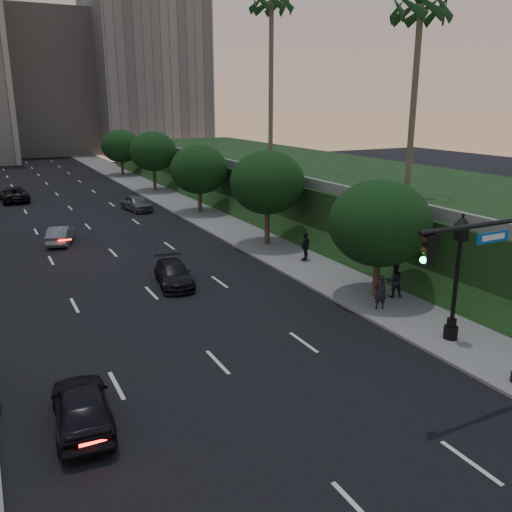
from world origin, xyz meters
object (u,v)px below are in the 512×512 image
sedan_near_left (82,406)px  pedestrian_c (306,246)px  sedan_far_right (136,203)px  pedestrian_b (394,280)px  traffic_signal_mast (510,296)px  sedan_mid_left (61,235)px  pedestrian_a (380,292)px  sedan_near_right (174,274)px  street_lamp (456,284)px  sedan_far_left (14,194)px

sedan_near_left → pedestrian_c: (16.00, 12.24, 0.33)m
sedan_far_right → pedestrian_b: 29.98m
pedestrian_c → sedan_near_left: bearing=4.9°
traffic_signal_mast → sedan_mid_left: traffic_signal_mast is taller
sedan_near_left → pedestrian_a: pedestrian_a is taller
sedan_near_right → sedan_mid_left: bearing=118.3°
pedestrian_a → pedestrian_b: pedestrian_b is taller
sedan_far_right → pedestrian_a: (3.79, -30.48, 0.28)m
sedan_near_right → pedestrian_b: bearing=-29.1°
sedan_far_right → street_lamp: bearing=-91.4°
sedan_near_left → pedestrian_c: size_ratio=2.37×
sedan_far_right → pedestrian_c: 22.24m
street_lamp → sedan_mid_left: bearing=116.4°
sedan_near_left → sedan_mid_left: size_ratio=1.08×
street_lamp → sedan_near_right: street_lamp is taller
sedan_far_left → sedan_near_left: bearing=86.5°
sedan_far_left → pedestrian_c: bearing=112.8°
pedestrian_b → pedestrian_c: (-0.50, 7.80, 0.03)m
pedestrian_a → pedestrian_c: 8.91m
sedan_near_left → sedan_near_right: size_ratio=0.98×
sedan_far_left → pedestrian_a: 43.17m
sedan_mid_left → sedan_near_right: (4.30, -12.45, -0.02)m
pedestrian_b → pedestrian_c: 7.81m
sedan_near_right → pedestrian_c: pedestrian_c is taller
street_lamp → sedan_far_left: (-14.16, 45.04, -1.88)m
sedan_far_right → pedestrian_b: (5.57, -29.45, 0.30)m
traffic_signal_mast → sedan_near_left: 14.49m
street_lamp → pedestrian_c: bearing=86.5°
street_lamp → sedan_near_left: (-15.22, 0.67, -1.89)m
sedan_mid_left → pedestrian_a: (11.94, -20.93, 0.36)m
sedan_far_right → pedestrian_a: size_ratio=2.50×
sedan_mid_left → sedan_far_right: size_ratio=0.92×
street_lamp → pedestrian_a: street_lamp is taller
sedan_far_right → pedestrian_b: pedestrian_b is taller
sedan_near_left → pedestrian_a: (14.72, 3.42, 0.28)m
sedan_far_left → pedestrian_b: size_ratio=3.05×
sedan_far_left → pedestrian_c: size_ratio=2.97×
sedan_mid_left → pedestrian_b: bearing=142.4°
sedan_far_right → pedestrian_a: 30.71m
street_lamp → sedan_mid_left: size_ratio=1.39×
street_lamp → traffic_signal_mast: bearing=-114.5°
sedan_near_right → pedestrian_a: bearing=-38.8°
street_lamp → pedestrian_b: size_ratio=3.15×
sedan_near_right → pedestrian_a: 11.42m
sedan_near_right → sedan_far_left: bearing=109.8°
pedestrian_a → sedan_far_left: bearing=-56.0°
street_lamp → sedan_far_left: size_ratio=1.03×
sedan_near_left → pedestrian_b: pedestrian_b is taller
pedestrian_a → pedestrian_c: pedestrian_c is taller
sedan_near_right → pedestrian_b: size_ratio=2.48×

